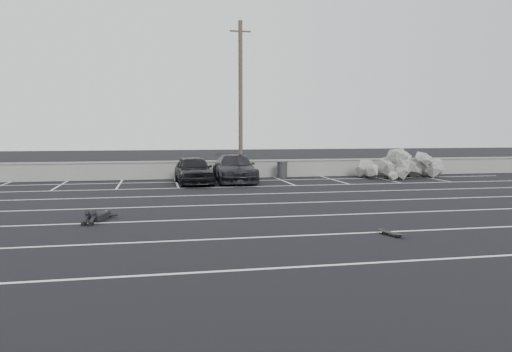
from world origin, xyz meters
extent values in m
plane|color=black|center=(0.00, 0.00, 0.00)|extent=(120.00, 120.00, 0.00)
cube|color=gray|center=(0.00, 14.00, 0.50)|extent=(50.00, 0.35, 1.00)
cube|color=gray|center=(0.00, 14.00, 1.02)|extent=(50.00, 0.45, 0.08)
cube|color=silver|center=(0.00, -6.00, 0.00)|extent=(36.00, 0.10, 0.01)
cube|color=silver|center=(0.00, -3.00, 0.00)|extent=(36.00, 0.10, 0.01)
cube|color=silver|center=(0.00, 0.00, 0.00)|extent=(36.00, 0.10, 0.01)
cube|color=silver|center=(0.00, 3.00, 0.00)|extent=(36.00, 0.10, 0.01)
cube|color=silver|center=(0.00, 6.00, 0.00)|extent=(36.00, 0.10, 0.01)
cube|color=silver|center=(0.00, 9.00, 0.00)|extent=(36.00, 0.10, 0.01)
cube|color=silver|center=(0.00, 12.00, 0.00)|extent=(36.00, 0.10, 0.01)
cube|color=silver|center=(-8.00, 11.50, 0.00)|extent=(0.10, 5.00, 0.01)
cube|color=silver|center=(-5.00, 11.50, 0.00)|extent=(0.10, 5.00, 0.01)
cube|color=silver|center=(-2.00, 11.50, 0.00)|extent=(0.10, 5.00, 0.01)
cube|color=silver|center=(1.00, 11.50, 0.00)|extent=(0.10, 5.00, 0.01)
cube|color=silver|center=(4.00, 11.50, 0.00)|extent=(0.10, 5.00, 0.01)
cube|color=silver|center=(7.00, 11.50, 0.00)|extent=(0.10, 5.00, 0.01)
cube|color=silver|center=(10.00, 11.50, 0.00)|extent=(0.10, 5.00, 0.01)
cube|color=silver|center=(13.00, 11.50, 0.00)|extent=(0.10, 5.00, 0.01)
imported|color=black|center=(-1.12, 10.81, 0.76)|extent=(2.03, 4.53, 1.51)
imported|color=black|center=(1.18, 11.43, 0.76)|extent=(2.28, 5.29, 1.52)
cylinder|color=#4C4238|center=(1.83, 13.20, 4.58)|extent=(0.24, 0.24, 9.17)
cube|color=#4C4238|center=(1.83, 13.20, 8.55)|extent=(1.22, 0.08, 0.08)
cylinder|color=#2A2A2D|center=(4.33, 13.07, 0.47)|extent=(0.74, 0.74, 0.95)
cylinder|color=#2A2A2D|center=(4.33, 13.07, 0.97)|extent=(0.82, 0.82, 0.05)
cube|color=black|center=(3.13, -3.48, 0.08)|extent=(0.40, 0.76, 0.02)
cube|color=#2A2A2D|center=(3.05, -3.24, 0.05)|extent=(0.16, 0.09, 0.04)
cube|color=#2A2A2D|center=(3.20, -3.71, 0.05)|extent=(0.16, 0.09, 0.04)
cylinder|color=black|center=(2.97, -3.27, 0.03)|extent=(0.04, 0.06, 0.05)
cylinder|color=black|center=(3.14, -3.22, 0.03)|extent=(0.04, 0.06, 0.05)
cylinder|color=black|center=(3.12, -3.74, 0.03)|extent=(0.04, 0.06, 0.05)
cylinder|color=black|center=(3.29, -3.69, 0.03)|extent=(0.04, 0.06, 0.05)
camera|label=1|loc=(-3.07, -15.77, 2.82)|focal=35.00mm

